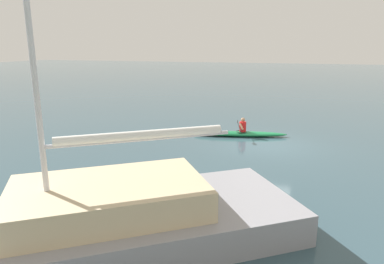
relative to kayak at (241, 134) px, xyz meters
name	(u,v)px	position (x,y,z in m)	size (l,w,h in m)	color
ground_plane	(266,145)	(-1.41, 1.17, -0.13)	(160.00, 160.00, 0.00)	#334C56
kayak	(241,134)	(0.00, 0.00, 0.00)	(4.72, 1.74, 0.25)	#19723F
kayaker	(242,126)	(-0.07, -0.02, 0.42)	(0.68, 2.36, 0.72)	red
sailboat_twin_masted	(90,222)	(1.53, 11.03, 0.47)	(10.01, 8.51, 12.24)	gray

